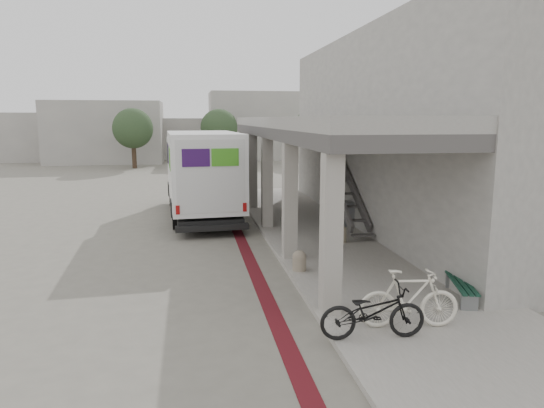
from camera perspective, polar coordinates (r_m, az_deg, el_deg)
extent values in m
plane|color=#69645A|center=(13.07, -6.63, -7.73)|extent=(120.00, 120.00, 0.00)
cube|color=#531017|center=(15.06, -3.23, -5.26)|extent=(0.35, 40.00, 0.01)
cube|color=gray|center=(13.82, 10.27, -6.57)|extent=(4.40, 28.00, 0.12)
cube|color=gray|center=(18.72, 15.64, 8.22)|extent=(4.30, 17.00, 7.00)
cube|color=#4D4A48|center=(17.46, 4.31, 8.46)|extent=(3.40, 16.90, 0.35)
cube|color=gray|center=(17.45, 4.33, 9.60)|extent=(3.40, 16.90, 0.35)
cube|color=gray|center=(47.04, -18.91, 8.00)|extent=(10.00, 6.00, 5.50)
cube|color=gray|center=(50.48, -10.21, 7.63)|extent=(8.00, 6.00, 4.00)
cube|color=gray|center=(48.89, -1.93, 9.17)|extent=(9.00, 6.00, 6.50)
cube|color=gray|center=(51.25, -25.03, 7.17)|extent=(7.00, 5.00, 4.50)
cylinder|color=#38281C|center=(40.77, -15.92, 5.74)|extent=(0.36, 0.36, 2.40)
sphere|color=#293F25|center=(40.68, -16.06, 8.55)|extent=(3.20, 3.20, 3.20)
cylinder|color=#38281C|center=(42.61, -6.19, 6.24)|extent=(0.36, 0.36, 2.40)
sphere|color=#293F25|center=(42.52, -6.24, 8.93)|extent=(3.20, 3.20, 3.20)
cylinder|color=#38281C|center=(42.86, 4.70, 6.28)|extent=(0.36, 0.36, 2.40)
sphere|color=#293F25|center=(42.78, 4.74, 8.96)|extent=(3.20, 3.20, 3.20)
cube|color=black|center=(20.05, -8.19, -0.26)|extent=(2.66, 7.56, 0.32)
cube|color=white|center=(18.88, -8.06, 4.16)|extent=(2.87, 5.66, 2.76)
cube|color=white|center=(22.53, -8.88, 4.67)|extent=(2.66, 2.16, 2.44)
cube|color=white|center=(23.73, -9.02, 2.73)|extent=(2.37, 0.77, 0.85)
cube|color=black|center=(23.33, -9.08, 6.28)|extent=(2.36, 0.65, 1.12)
cube|color=black|center=(16.33, -7.03, -2.78)|extent=(2.46, 0.41, 0.19)
cube|color=#341252|center=(19.51, -12.06, 5.63)|extent=(0.11, 1.49, 0.80)
cube|color=#429921|center=(17.92, -11.96, 5.27)|extent=(0.11, 1.49, 0.80)
cube|color=#341252|center=(16.01, -8.94, 5.39)|extent=(0.90, 0.08, 0.58)
cube|color=#429921|center=(16.10, -5.53, 5.49)|extent=(0.90, 0.08, 0.58)
cylinder|color=black|center=(22.71, -11.60, 0.97)|extent=(0.35, 0.97, 0.96)
cylinder|color=black|center=(22.86, -6.00, 1.18)|extent=(0.35, 0.97, 0.96)
cylinder|color=black|center=(17.89, -11.17, -1.42)|extent=(0.35, 0.97, 0.96)
cylinder|color=black|center=(18.09, -4.09, -1.13)|extent=(0.35, 0.97, 0.96)
cube|color=slate|center=(10.81, 22.21, -10.66)|extent=(0.34, 0.16, 0.34)
cube|color=slate|center=(12.02, 20.55, -8.47)|extent=(0.34, 0.16, 0.34)
cube|color=#123728|center=(11.32, 20.78, -8.64)|extent=(0.54, 1.55, 0.04)
cube|color=#123728|center=(11.35, 21.39, -8.62)|extent=(0.54, 1.55, 0.04)
cube|color=#123728|center=(11.38, 22.00, -8.61)|extent=(0.54, 1.55, 0.04)
cylinder|color=gray|center=(12.54, 3.23, -7.01)|extent=(0.35, 0.35, 0.35)
sphere|color=gray|center=(12.49, 3.24, -6.24)|extent=(0.35, 0.35, 0.35)
cylinder|color=gray|center=(15.45, 8.07, -3.80)|extent=(0.37, 0.37, 0.37)
sphere|color=gray|center=(15.41, 8.09, -3.13)|extent=(0.37, 0.37, 0.37)
cube|color=slate|center=(17.85, 8.81, -1.10)|extent=(0.42, 0.55, 0.89)
imported|color=black|center=(8.91, 11.76, -12.31)|extent=(1.92, 0.78, 0.99)
imported|color=silver|center=(9.47, 15.81, -10.67)|extent=(1.92, 0.77, 1.12)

